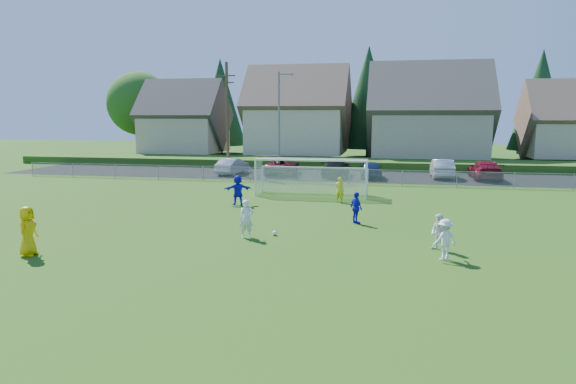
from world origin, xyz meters
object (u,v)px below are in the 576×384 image
car_e (371,169)px  car_f (442,169)px  player_white_a (246,219)px  car_b (233,166)px  soccer_goal (312,171)px  player_blue_b (238,190)px  car_c (282,166)px  soccer_ball (275,233)px  referee (28,231)px  car_d (336,168)px  player_blue_a (356,208)px  goalkeeper (340,190)px  player_white_c (445,239)px  car_g (485,170)px  player_white_b (439,233)px

car_e → car_f: (5.94, 1.41, 0.05)m
player_white_a → car_b: (-8.05, 23.19, -0.11)m
car_e → soccer_goal: bearing=66.9°
player_blue_b → car_c: size_ratio=0.32×
car_b → car_c: bearing=-163.7°
soccer_ball → referee: 9.95m
referee → car_d: (8.74, 27.90, -0.21)m
player_blue_a → goalkeeper: size_ratio=1.01×
player_blue_b → car_f: player_blue_b is taller
player_white_a → referee: bearing=-172.8°
player_blue_b → car_b: player_blue_b is taller
player_white_c → car_e: bearing=-112.8°
referee → car_g: 35.32m
player_blue_a → car_f: 21.07m
soccer_ball → car_b: (-9.17, 22.57, 0.62)m
car_f → goalkeeper: bearing=62.1°
referee → car_f: bearing=-40.1°
referee → goalkeeper: size_ratio=1.22×
player_white_b → player_blue_a: (-3.59, 4.52, 0.05)m
player_blue_b → car_e: bearing=-136.2°
car_b → player_white_b: bearing=130.5°
car_b → car_d: (9.41, 0.23, 0.02)m
player_white_b → car_b: player_white_b is taller
soccer_ball → car_b: size_ratio=0.05×
car_c → player_blue_b: bearing=89.2°
player_blue_b → car_f: 20.92m
player_white_c → car_c: bearing=-97.1°
car_c → car_g: 17.37m
car_e → car_d: bearing=-16.9°
soccer_ball → player_white_c: player_white_c is taller
car_c → car_e: bearing=167.7°
soccer_ball → player_white_c: (7.08, -2.48, 0.66)m
player_white_a → car_f: player_white_a is taller
car_c → car_g: car_g is taller
player_white_b → car_d: bearing=153.6°
car_c → player_blue_a: bearing=108.4°
player_white_a → player_white_b: (8.10, -0.61, -0.10)m
car_d → car_b: bearing=3.0°
player_white_a → player_blue_b: size_ratio=0.94×
goalkeeper → car_c: bearing=-47.4°
car_f → player_white_a: bearing=66.1°
soccer_ball → car_d: (0.24, 22.80, 0.64)m
car_d → car_e: car_d is taller
car_e → soccer_ball: bearing=77.2°
player_white_a → car_d: player_white_a is taller
soccer_ball → player_white_a: player_white_a is taller
player_white_c → car_b: player_white_c is taller
car_b → goalkeeper: bearing=136.3°
car_c → car_g: size_ratio=1.03×
player_blue_a → car_d: size_ratio=0.31×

